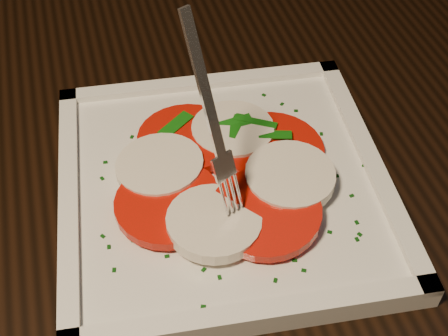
% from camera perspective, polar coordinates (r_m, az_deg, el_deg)
% --- Properties ---
extents(table, '(1.22, 0.83, 0.75)m').
position_cam_1_polar(table, '(0.60, 2.24, -8.32)').
color(table, black).
rests_on(table, ground).
extents(plate, '(0.29, 0.29, 0.01)m').
position_cam_1_polar(plate, '(0.51, -0.00, -1.73)').
color(plate, white).
rests_on(plate, table).
extents(caprese_salad, '(0.22, 0.21, 0.02)m').
position_cam_1_polar(caprese_salad, '(0.50, 0.01, -0.49)').
color(caprese_salad, red).
rests_on(caprese_salad, plate).
extents(fork, '(0.04, 0.06, 0.15)m').
position_cam_1_polar(fork, '(0.43, -1.73, 5.11)').
color(fork, white).
rests_on(fork, caprese_salad).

